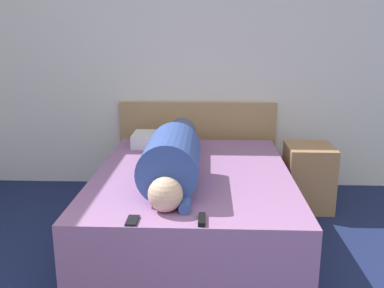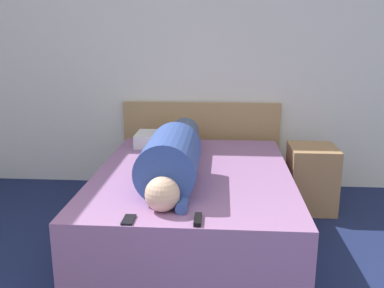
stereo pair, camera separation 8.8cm
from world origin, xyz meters
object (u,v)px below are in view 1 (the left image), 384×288
object	(u,v)px
tv_remote	(202,219)
cell_phone	(132,220)
person_lying	(174,155)
pillow_near_headboard	(161,140)
bed	(193,203)
nightstand	(308,177)

from	to	relation	value
tv_remote	cell_phone	bearing A→B (deg)	-177.66
person_lying	pillow_near_headboard	world-z (taller)	person_lying
bed	tv_remote	world-z (taller)	tv_remote
person_lying	bed	bearing A→B (deg)	46.56
tv_remote	pillow_near_headboard	bearing A→B (deg)	104.20
bed	person_lying	distance (m)	0.47
nightstand	pillow_near_headboard	bearing A→B (deg)	173.96
cell_phone	person_lying	bearing A→B (deg)	77.57
nightstand	pillow_near_headboard	distance (m)	1.38
pillow_near_headboard	person_lying	bearing A→B (deg)	-77.25
pillow_near_headboard	cell_phone	size ratio (longest dim) A/B	3.88
nightstand	cell_phone	size ratio (longest dim) A/B	4.44
nightstand	pillow_near_headboard	xyz separation A→B (m)	(-1.34, 0.14, 0.30)
person_lying	tv_remote	xyz separation A→B (m)	(0.22, -0.76, -0.15)
bed	nightstand	world-z (taller)	nightstand
bed	pillow_near_headboard	bearing A→B (deg)	114.07
nightstand	person_lying	size ratio (longest dim) A/B	0.35
person_lying	cell_phone	distance (m)	0.81
tv_remote	person_lying	bearing A→B (deg)	105.84
pillow_near_headboard	tv_remote	world-z (taller)	pillow_near_headboard
bed	tv_remote	xyz separation A→B (m)	(0.09, -0.90, 0.27)
tv_remote	nightstand	bearing A→B (deg)	57.96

